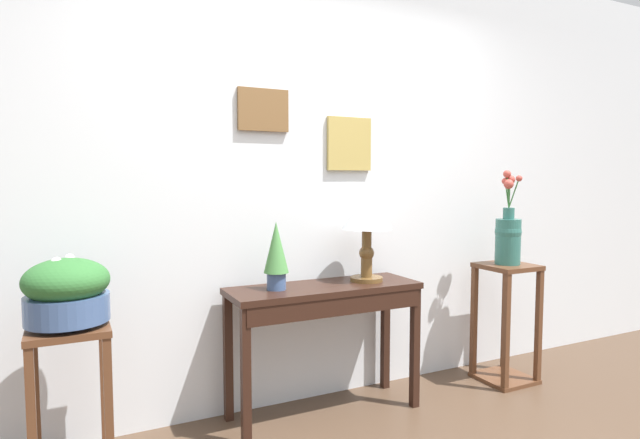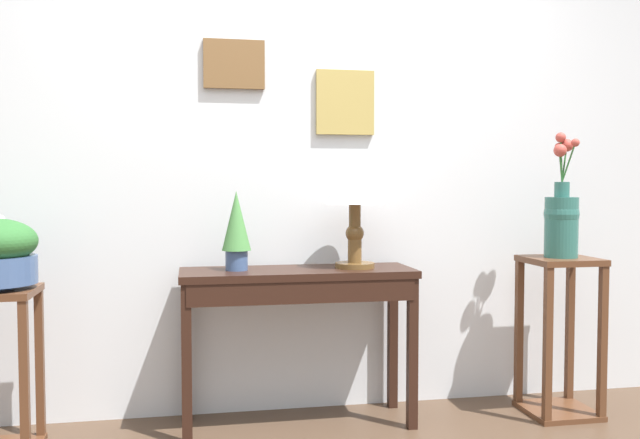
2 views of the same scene
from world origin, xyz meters
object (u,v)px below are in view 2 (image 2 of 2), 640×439
at_px(console_table, 298,295).
at_px(table_lamp, 355,189).
at_px(pedestal_stand_right, 559,336).
at_px(flower_vase_tall_right, 561,217).
at_px(potted_plant_on_console, 236,227).

xyz_separation_m(console_table, table_lamp, (0.28, 0.02, 0.50)).
bearing_deg(pedestal_stand_right, console_table, 176.89).
bearing_deg(pedestal_stand_right, table_lamp, 174.82).
relative_size(console_table, flower_vase_tall_right, 1.78).
relative_size(pedestal_stand_right, flower_vase_tall_right, 1.27).
height_order(potted_plant_on_console, flower_vase_tall_right, flower_vase_tall_right).
bearing_deg(console_table, flower_vase_tall_right, -3.07).
bearing_deg(flower_vase_tall_right, console_table, 176.93).
distance_m(table_lamp, pedestal_stand_right, 1.27).
xyz_separation_m(console_table, flower_vase_tall_right, (1.31, -0.07, 0.36)).
distance_m(table_lamp, flower_vase_tall_right, 1.05).
relative_size(potted_plant_on_console, pedestal_stand_right, 0.47).
distance_m(console_table, flower_vase_tall_right, 1.36).
bearing_deg(potted_plant_on_console, table_lamp, -0.96).
bearing_deg(table_lamp, flower_vase_tall_right, -5.13).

